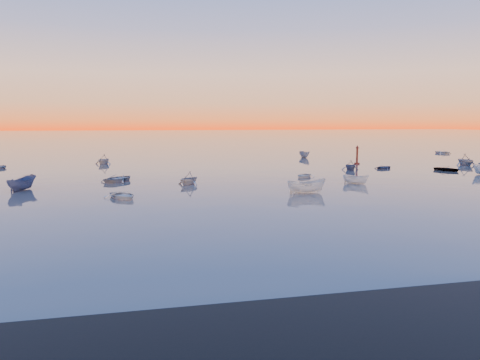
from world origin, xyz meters
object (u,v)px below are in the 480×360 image
object	(u,v)px
boat_near_center	(306,193)
boat_near_right	(350,170)
boat_near_left	(123,198)
channel_marker	(357,156)

from	to	relation	value
boat_near_center	boat_near_right	world-z (taller)	boat_near_center
boat_near_left	boat_near_right	size ratio (longest dim) A/B	1.19
boat_near_right	channel_marker	size ratio (longest dim) A/B	0.96
boat_near_center	channel_marker	bearing A→B (deg)	-33.49
boat_near_left	boat_near_center	size ratio (longest dim) A/B	0.93
boat_near_left	boat_near_right	bearing A→B (deg)	5.25
boat_near_center	channel_marker	xyz separation A→B (m)	(20.46, 29.17, 1.32)
boat_near_left	boat_near_right	distance (m)	38.45
boat_near_right	boat_near_left	bearing A→B (deg)	34.53
boat_near_center	boat_near_right	distance (m)	25.11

